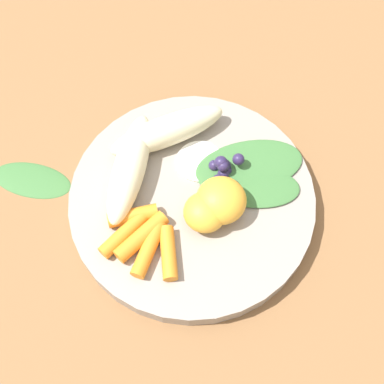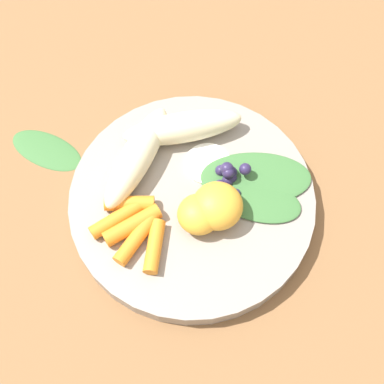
{
  "view_description": "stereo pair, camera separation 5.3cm",
  "coord_description": "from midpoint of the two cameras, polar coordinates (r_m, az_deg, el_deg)",
  "views": [
    {
      "loc": [
        -0.19,
        -0.14,
        0.51
      ],
      "look_at": [
        0.0,
        0.0,
        0.03
      ],
      "focal_mm": 48.3,
      "sensor_mm": 36.0,
      "label": 1
    },
    {
      "loc": [
        -0.16,
        -0.18,
        0.51
      ],
      "look_at": [
        0.0,
        0.0,
        0.03
      ],
      "focal_mm": 48.3,
      "sensor_mm": 36.0,
      "label": 2
    }
  ],
  "objects": [
    {
      "name": "ground_plane",
      "position": [
        0.56,
        -2.7,
        -1.78
      ],
      "size": [
        2.4,
        2.4,
        0.0
      ],
      "primitive_type": "plane",
      "color": "brown"
    },
    {
      "name": "bowl",
      "position": [
        0.55,
        -2.75,
        -1.28
      ],
      "size": [
        0.26,
        0.26,
        0.02
      ],
      "primitive_type": "cylinder",
      "color": "gray",
      "rests_on": "ground_plane"
    },
    {
      "name": "banana_peeled_left",
      "position": [
        0.54,
        -9.7,
        2.37
      ],
      "size": [
        0.13,
        0.08,
        0.03
      ],
      "primitive_type": "ellipsoid",
      "rotation": [
        0.0,
        0.0,
        3.56
      ],
      "color": "beige",
      "rests_on": "bowl"
    },
    {
      "name": "banana_peeled_right",
      "position": [
        0.56,
        -5.43,
        6.51
      ],
      "size": [
        0.13,
        0.1,
        0.03
      ],
      "primitive_type": "ellipsoid",
      "rotation": [
        0.0,
        0.0,
        2.61
      ],
      "color": "beige",
      "rests_on": "bowl"
    },
    {
      "name": "orange_segment_near",
      "position": [
        0.51,
        0.31,
        -1.22
      ],
      "size": [
        0.05,
        0.05,
        0.04
      ],
      "primitive_type": "ellipsoid",
      "color": "#F4A833",
      "rests_on": "bowl"
    },
    {
      "name": "orange_segment_far",
      "position": [
        0.51,
        -1.49,
        -2.54
      ],
      "size": [
        0.04,
        0.04,
        0.03
      ],
      "primitive_type": "ellipsoid",
      "color": "#F4A833",
      "rests_on": "bowl"
    },
    {
      "name": "carrot_front",
      "position": [
        0.53,
        -9.4,
        -2.9
      ],
      "size": [
        0.05,
        0.04,
        0.02
      ],
      "primitive_type": "cylinder",
      "rotation": [
        0.0,
        1.57,
        2.42
      ],
      "color": "orange",
      "rests_on": "bowl"
    },
    {
      "name": "carrot_mid_left",
      "position": [
        0.52,
        -10.27,
        -4.69
      ],
      "size": [
        0.06,
        0.02,
        0.01
      ],
      "primitive_type": "cylinder",
      "rotation": [
        0.0,
        1.57,
        3.01
      ],
      "color": "orange",
      "rests_on": "bowl"
    },
    {
      "name": "carrot_mid_right",
      "position": [
        0.52,
        -8.56,
        -5.21
      ],
      "size": [
        0.06,
        0.03,
        0.02
      ],
      "primitive_type": "cylinder",
      "rotation": [
        0.0,
        1.57,
        2.97
      ],
      "color": "orange",
      "rests_on": "bowl"
    },
    {
      "name": "carrot_rear",
      "position": [
        0.51,
        -7.88,
        -6.39
      ],
      "size": [
        0.06,
        0.03,
        0.01
      ],
      "primitive_type": "cylinder",
      "rotation": [
        0.0,
        1.57,
        3.4
      ],
      "color": "orange",
      "rests_on": "bowl"
    },
    {
      "name": "carrot_small",
      "position": [
        0.51,
        -5.61,
        -7.04
      ],
      "size": [
        0.05,
        0.05,
        0.01
      ],
      "primitive_type": "cylinder",
      "rotation": [
        0.0,
        1.57,
        3.86
      ],
      "color": "orange",
      "rests_on": "bowl"
    },
    {
      "name": "blueberry_pile",
      "position": [
        0.54,
        0.77,
        2.41
      ],
      "size": [
        0.04,
        0.04,
        0.03
      ],
      "color": "#2D234C",
      "rests_on": "bowl"
    },
    {
      "name": "coconut_shred_patch",
      "position": [
        0.55,
        -1.87,
        3.14
      ],
      "size": [
        0.05,
        0.05,
        0.0
      ],
      "primitive_type": "cylinder",
      "color": "white",
      "rests_on": "bowl"
    },
    {
      "name": "kale_leaf_left",
      "position": [
        0.54,
        4.0,
        0.39
      ],
      "size": [
        0.09,
        0.11,
        0.0
      ],
      "primitive_type": "ellipsoid",
      "rotation": [
        0.0,
        0.0,
        5.25
      ],
      "color": "#3D7038",
      "rests_on": "bowl"
    },
    {
      "name": "kale_leaf_right",
      "position": [
        0.55,
        3.58,
        2.65
      ],
      "size": [
        0.13,
        0.13,
        0.0
      ],
      "primitive_type": "ellipsoid",
      "rotation": [
        0.0,
        0.0,
        5.55
      ],
      "color": "#3D7038",
      "rests_on": "bowl"
    },
    {
      "name": "kale_leaf_stray",
      "position": [
        0.6,
        -19.71,
        1.08
      ],
      "size": [
        0.07,
        0.1,
        0.01
      ],
      "primitive_type": "ellipsoid",
      "rotation": [
        0.0,
        0.0,
        1.94
      ],
      "color": "#3D7038",
      "rests_on": "ground_plane"
    }
  ]
}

